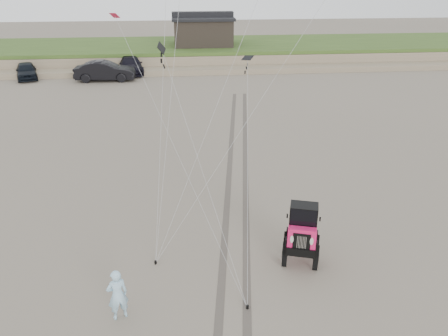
{
  "coord_description": "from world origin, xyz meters",
  "views": [
    {
      "loc": [
        -0.55,
        -11.0,
        8.98
      ],
      "look_at": [
        0.85,
        3.0,
        2.6
      ],
      "focal_mm": 35.0,
      "sensor_mm": 36.0,
      "label": 1
    }
  ],
  "objects": [
    {
      "name": "stake_aux",
      "position": [
        1.11,
        -1.24,
        0.06
      ],
      "size": [
        0.08,
        0.08,
        0.12
      ],
      "primitive_type": "cylinder",
      "color": "black",
      "rests_on": "ground"
    },
    {
      "name": "stake_main",
      "position": [
        -1.64,
        1.17,
        0.06
      ],
      "size": [
        0.08,
        0.08,
        0.12
      ],
      "primitive_type": "cylinder",
      "color": "black",
      "rests_on": "ground"
    },
    {
      "name": "tire_tracks",
      "position": [
        2.0,
        8.0,
        0.0
      ],
      "size": [
        5.22,
        29.74,
        0.01
      ],
      "color": "#4C443D",
      "rests_on": "ground"
    },
    {
      "name": "ground",
      "position": [
        0.0,
        0.0,
        0.0
      ],
      "size": [
        160.0,
        160.0,
        0.0
      ],
      "primitive_type": "plane",
      "color": "#6B6054",
      "rests_on": "ground"
    },
    {
      "name": "truck_b",
      "position": [
        -7.19,
        28.56,
        0.86
      ],
      "size": [
        5.27,
        1.94,
        1.73
      ],
      "primitive_type": "imported",
      "rotation": [
        0.0,
        0.0,
        1.55
      ],
      "color": "black",
      "rests_on": "ground"
    },
    {
      "name": "jeep",
      "position": [
        3.19,
        0.75,
        0.86
      ],
      "size": [
        3.23,
        4.97,
        1.71
      ],
      "primitive_type": null,
      "rotation": [
        0.0,
        0.0,
        -0.3
      ],
      "color": "#EC1D62",
      "rests_on": "ground"
    },
    {
      "name": "cabin",
      "position": [
        2.0,
        37.0,
        3.24
      ],
      "size": [
        6.4,
        5.4,
        3.35
      ],
      "color": "black",
      "rests_on": "dune_ridge"
    },
    {
      "name": "truck_a",
      "position": [
        -14.4,
        30.1,
        0.72
      ],
      "size": [
        2.93,
        4.54,
        1.44
      ],
      "primitive_type": "imported",
      "rotation": [
        0.0,
        0.0,
        0.32
      ],
      "color": "black",
      "rests_on": "ground"
    },
    {
      "name": "dune_ridge",
      "position": [
        0.0,
        37.5,
        0.82
      ],
      "size": [
        160.0,
        14.25,
        1.73
      ],
      "color": "#7A6B54",
      "rests_on": "ground"
    },
    {
      "name": "truck_c",
      "position": [
        -5.24,
        31.62,
        0.77
      ],
      "size": [
        2.96,
        5.59,
        1.54
      ],
      "primitive_type": "imported",
      "rotation": [
        0.0,
        0.0,
        0.16
      ],
      "color": "black",
      "rests_on": "ground"
    },
    {
      "name": "man",
      "position": [
        -2.54,
        -1.22,
        0.81
      ],
      "size": [
        0.69,
        0.58,
        1.61
      ],
      "primitive_type": "imported",
      "rotation": [
        0.0,
        0.0,
        3.54
      ],
      "color": "#8ABBD5",
      "rests_on": "ground"
    }
  ]
}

